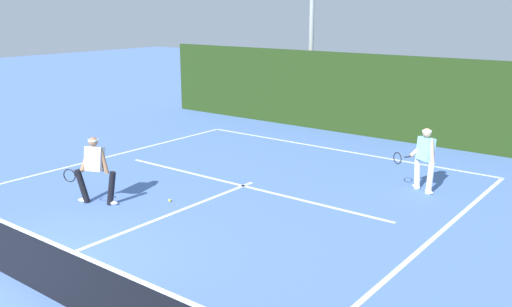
# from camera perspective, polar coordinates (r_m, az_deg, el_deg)

# --- Properties ---
(ground_plane) EXTENTS (80.00, 80.00, 0.00)m
(ground_plane) POSITION_cam_1_polar(r_m,az_deg,el_deg) (10.14, -23.83, -11.48)
(ground_plane) COLOR #5175BE
(court_line_baseline_far) EXTENTS (9.82, 0.10, 0.01)m
(court_line_baseline_far) POSITION_cam_1_polar(r_m,az_deg,el_deg) (17.42, 8.20, 0.41)
(court_line_baseline_far) COLOR white
(court_line_baseline_far) RESTS_ON ground_plane
(court_line_service) EXTENTS (8.01, 0.10, 0.01)m
(court_line_service) POSITION_cam_1_polar(r_m,az_deg,el_deg) (13.75, -1.33, -3.33)
(court_line_service) COLOR white
(court_line_service) RESTS_ON ground_plane
(court_line_centre) EXTENTS (0.10, 6.40, 0.01)m
(court_line_centre) POSITION_cam_1_polar(r_m,az_deg,el_deg) (11.80, -10.13, -6.68)
(court_line_centre) COLOR white
(court_line_centre) RESTS_ON ground_plane
(tennis_net) EXTENTS (10.76, 0.09, 1.07)m
(tennis_net) POSITION_cam_1_polar(r_m,az_deg,el_deg) (9.94, -24.13, -8.86)
(tennis_net) COLOR #1E4723
(tennis_net) RESTS_ON ground_plane
(player_near) EXTENTS (0.99, 0.98, 1.54)m
(player_near) POSITION_cam_1_polar(r_m,az_deg,el_deg) (12.79, -16.21, -1.42)
(player_near) COLOR black
(player_near) RESTS_ON ground_plane
(player_far) EXTENTS (0.99, 0.83, 1.54)m
(player_far) POSITION_cam_1_polar(r_m,az_deg,el_deg) (13.74, 16.88, -0.35)
(player_far) COLOR silver
(player_far) RESTS_ON ground_plane
(tennis_ball) EXTENTS (0.07, 0.07, 0.07)m
(tennis_ball) POSITION_cam_1_polar(r_m,az_deg,el_deg) (12.79, -8.83, -4.77)
(tennis_ball) COLOR #D1E033
(tennis_ball) RESTS_ON ground_plane
(back_fence_windscreen) EXTENTS (17.94, 0.12, 2.79)m
(back_fence_windscreen) POSITION_cam_1_polar(r_m,az_deg,el_deg) (19.17, 11.80, 5.79)
(back_fence_windscreen) COLOR #1F3512
(back_fence_windscreen) RESTS_ON ground_plane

